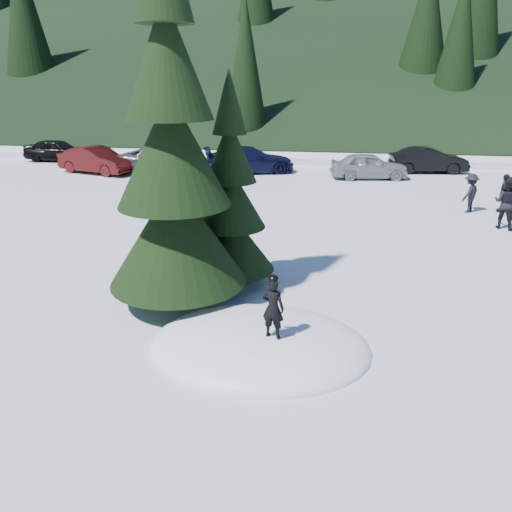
# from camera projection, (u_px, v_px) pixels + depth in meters

# --- Properties ---
(ground) EXTENTS (200.00, 200.00, 0.00)m
(ground) POSITION_uv_depth(u_px,v_px,m) (260.00, 347.00, 10.06)
(ground) COLOR white
(ground) RESTS_ON ground
(snow_mound) EXTENTS (4.48, 3.52, 0.96)m
(snow_mound) POSITION_uv_depth(u_px,v_px,m) (260.00, 347.00, 10.06)
(snow_mound) COLOR white
(snow_mound) RESTS_ON ground
(forest_hillside) EXTENTS (200.00, 60.00, 25.00)m
(forest_hillside) POSITION_uv_depth(u_px,v_px,m) (329.00, 7.00, 56.06)
(forest_hillside) COLOR black
(forest_hillside) RESTS_ON ground
(spruce_tall) EXTENTS (3.20, 3.20, 8.60)m
(spruce_tall) POSITION_uv_depth(u_px,v_px,m) (173.00, 165.00, 10.92)
(spruce_tall) COLOR black
(spruce_tall) RESTS_ON ground
(spruce_short) EXTENTS (2.20, 2.20, 5.37)m
(spruce_short) POSITION_uv_depth(u_px,v_px,m) (231.00, 205.00, 12.50)
(spruce_short) COLOR black
(spruce_short) RESTS_ON ground
(child_skier) EXTENTS (0.49, 0.39, 1.19)m
(child_skier) POSITION_uv_depth(u_px,v_px,m) (273.00, 308.00, 9.30)
(child_skier) COLOR black
(child_skier) RESTS_ON snow_mound
(adult_0) EXTENTS (1.15, 1.12, 1.87)m
(adult_0) POSITION_uv_depth(u_px,v_px,m) (507.00, 203.00, 17.63)
(adult_0) COLOR black
(adult_0) RESTS_ON ground
(adult_1) EXTENTS (0.71, 0.97, 1.53)m
(adult_1) POSITION_uv_depth(u_px,v_px,m) (504.00, 193.00, 19.93)
(adult_1) COLOR black
(adult_1) RESTS_ON ground
(adult_2) EXTENTS (1.07, 1.14, 1.55)m
(adult_2) POSITION_uv_depth(u_px,v_px,m) (470.00, 193.00, 19.85)
(adult_2) COLOR black
(adult_2) RESTS_ON ground
(car_0) EXTENTS (4.18, 1.75, 1.41)m
(car_0) POSITION_uv_depth(u_px,v_px,m) (57.00, 150.00, 31.96)
(car_0) COLOR black
(car_0) RESTS_ON ground
(car_1) EXTENTS (4.74, 2.85, 1.48)m
(car_1) POSITION_uv_depth(u_px,v_px,m) (96.00, 160.00, 27.96)
(car_1) COLOR #390B0A
(car_1) RESTS_ON ground
(car_2) EXTENTS (5.39, 3.15, 1.41)m
(car_2) POSITION_uv_depth(u_px,v_px,m) (161.00, 161.00, 27.99)
(car_2) COLOR #43464A
(car_2) RESTS_ON ground
(car_3) EXTENTS (5.43, 3.45, 1.47)m
(car_3) POSITION_uv_depth(u_px,v_px,m) (249.00, 160.00, 28.14)
(car_3) COLOR black
(car_3) RESTS_ON ground
(car_4) EXTENTS (4.22, 2.16, 1.38)m
(car_4) POSITION_uv_depth(u_px,v_px,m) (369.00, 166.00, 26.47)
(car_4) COLOR gray
(car_4) RESTS_ON ground
(car_5) EXTENTS (4.41, 1.98, 1.41)m
(car_5) POSITION_uv_depth(u_px,v_px,m) (428.00, 160.00, 28.17)
(car_5) COLOR black
(car_5) RESTS_ON ground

